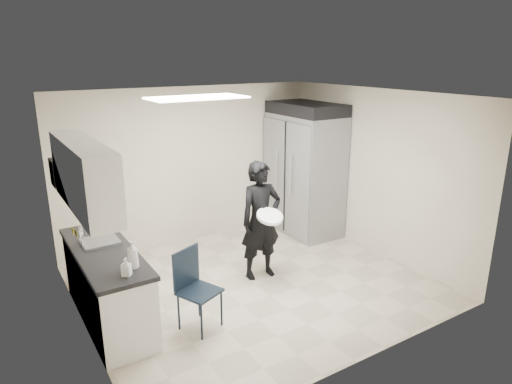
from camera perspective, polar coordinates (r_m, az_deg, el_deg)
floor at (r=6.51m, az=-0.10°, el=-11.45°), size 4.50×4.50×0.00m
ceiling at (r=5.75m, az=-0.11°, el=12.00°), size 4.50×4.50×0.00m
back_wall at (r=7.71m, az=-8.04°, el=3.30°), size 4.50×0.00×4.50m
left_wall at (r=5.24m, az=-21.53°, el=-4.35°), size 0.00×4.00×4.00m
right_wall at (r=7.40m, az=14.83°, el=2.32°), size 0.00×4.00×4.00m
ceiling_panel at (r=5.82m, az=-7.38°, el=11.62°), size 1.20×0.60×0.02m
lower_counter at (r=5.82m, az=-18.06°, el=-11.24°), size 0.60×1.90×0.86m
countertop at (r=5.62m, az=-18.48°, el=-7.13°), size 0.64×1.95×0.05m
sink at (r=5.86m, az=-18.88°, el=-6.35°), size 0.42×0.40×0.14m
faucet at (r=5.77m, az=-20.95°, el=-5.33°), size 0.02×0.02×0.24m
upper_cabinets at (r=5.30m, az=-20.72°, el=1.96°), size 0.35×1.80×0.75m
towel_dispenser at (r=6.44m, az=-23.26°, el=2.30°), size 0.22×0.30×0.35m
notice_sticker_left at (r=5.36m, az=-21.59°, el=-4.80°), size 0.00×0.12×0.07m
notice_sticker_right at (r=5.56m, az=-21.95°, el=-4.51°), size 0.00×0.12×0.07m
commercial_fridge at (r=8.09m, az=6.09°, el=2.19°), size 0.80×1.35×2.10m
fridge_compressor at (r=7.88m, az=6.36°, el=10.30°), size 0.80×1.35×0.20m
folding_chair at (r=5.41m, az=-7.08°, el=-12.28°), size 0.54×0.54×0.93m
man_tuxedo at (r=6.41m, az=0.61°, el=-3.57°), size 0.65×0.46×1.70m
bucket_lid at (r=6.16m, az=1.74°, el=-3.06°), size 0.38×0.38×0.04m
soap_bottle_a at (r=5.02m, az=-15.17°, el=-7.59°), size 0.16×0.16×0.31m
soap_bottle_b at (r=4.90m, az=-15.92°, el=-8.98°), size 0.12×0.12×0.19m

